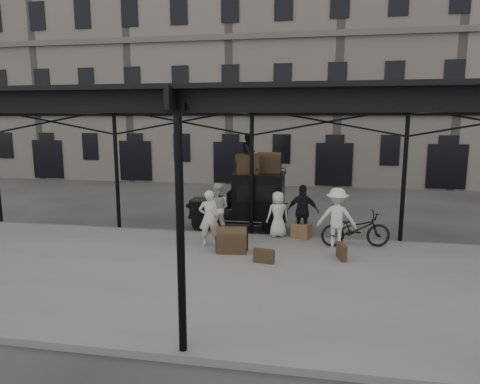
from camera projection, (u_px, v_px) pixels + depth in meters
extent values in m
plane|color=#383533|center=(241.00, 255.00, 13.17)|extent=(120.00, 120.00, 0.00)
cube|color=slate|center=(228.00, 276.00, 11.22)|extent=(28.00, 8.00, 0.15)
cylinder|color=black|center=(252.00, 178.00, 14.74)|extent=(0.14, 0.14, 4.30)
cylinder|color=black|center=(181.00, 240.00, 7.18)|extent=(0.14, 0.14, 4.30)
cube|color=black|center=(252.00, 109.00, 14.35)|extent=(22.00, 0.10, 0.45)
cube|color=black|center=(177.00, 99.00, 6.79)|extent=(22.00, 0.10, 0.45)
cube|color=black|center=(230.00, 99.00, 10.73)|extent=(22.50, 9.00, 0.08)
cube|color=silver|center=(230.00, 96.00, 10.72)|extent=(18.00, 7.00, 0.04)
cube|color=slate|center=(288.00, 76.00, 29.42)|extent=(64.00, 8.00, 14.00)
cylinder|color=black|center=(202.00, 222.00, 15.67)|extent=(0.80, 0.10, 0.80)
cylinder|color=black|center=(212.00, 214.00, 17.06)|extent=(0.80, 0.10, 0.80)
cylinder|color=black|center=(273.00, 226.00, 15.21)|extent=(0.80, 0.10, 0.80)
cylinder|color=black|center=(277.00, 217.00, 16.60)|extent=(0.80, 0.10, 0.80)
cube|color=black|center=(239.00, 215.00, 16.12)|extent=(3.60, 1.25, 0.12)
cube|color=black|center=(204.00, 206.00, 16.31)|extent=(0.90, 1.00, 0.55)
cube|color=black|center=(192.00, 206.00, 16.39)|extent=(0.06, 0.70, 0.55)
cube|color=black|center=(225.00, 205.00, 16.15)|extent=(0.70, 1.30, 0.10)
cube|color=black|center=(259.00, 195.00, 15.85)|extent=(1.80, 1.45, 1.55)
cube|color=black|center=(256.00, 193.00, 15.11)|extent=(1.40, 0.02, 0.60)
cube|color=black|center=(259.00, 174.00, 15.71)|extent=(1.90, 1.55, 0.06)
imported|color=beige|center=(209.00, 218.00, 13.59)|extent=(0.76, 0.62, 1.78)
imported|color=beige|center=(217.00, 209.00, 14.95)|extent=(0.88, 0.69, 1.80)
imported|color=silver|center=(278.00, 214.00, 14.59)|extent=(0.91, 0.78, 1.57)
imported|color=black|center=(303.00, 212.00, 14.42)|extent=(1.11, 0.55, 1.83)
imported|color=silver|center=(337.00, 217.00, 13.46)|extent=(1.24, 0.75, 1.88)
imported|color=black|center=(356.00, 229.00, 13.48)|extent=(2.28, 1.14, 1.14)
imported|color=black|center=(249.00, 153.00, 15.55)|extent=(0.76, 0.85, 1.46)
cube|color=brown|center=(302.00, 230.00, 14.54)|extent=(0.73, 0.65, 0.50)
cube|color=#483121|center=(341.00, 252.00, 12.32)|extent=(0.29, 0.62, 0.45)
cube|color=#483121|center=(264.00, 256.00, 12.01)|extent=(0.62, 0.24, 0.40)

